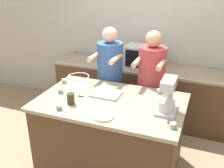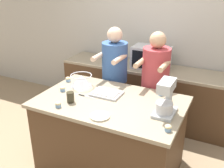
{
  "view_description": "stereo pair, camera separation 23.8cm",
  "coord_description": "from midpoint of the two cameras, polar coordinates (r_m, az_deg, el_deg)",
  "views": [
    {
      "loc": [
        0.96,
        -2.43,
        2.25
      ],
      "look_at": [
        0.0,
        0.05,
        1.11
      ],
      "focal_mm": 42.0,
      "sensor_mm": 36.0,
      "label": 1
    },
    {
      "loc": [
        1.18,
        -2.33,
        2.25
      ],
      "look_at": [
        0.0,
        0.05,
        1.11
      ],
      "focal_mm": 42.0,
      "sensor_mm": 36.0,
      "label": 2
    }
  ],
  "objects": [
    {
      "name": "drinking_glass",
      "position": [
        2.88,
        -11.32,
        -3.22
      ],
      "size": [
        0.08,
        0.08,
        0.12
      ],
      "color": "#332D1E",
      "rests_on": "island_counter"
    },
    {
      "name": "cupcake_4",
      "position": [
        3.17,
        -13.28,
        -1.44
      ],
      "size": [
        0.06,
        0.06,
        0.06
      ],
      "color": "#759EC6",
      "rests_on": "island_counter"
    },
    {
      "name": "cupcake_5",
      "position": [
        3.02,
        9.84,
        -2.45
      ],
      "size": [
        0.06,
        0.06,
        0.06
      ],
      "color": "#759EC6",
      "rests_on": "island_counter"
    },
    {
      "name": "small_plate",
      "position": [
        2.6,
        -4.5,
        -7.16
      ],
      "size": [
        0.2,
        0.2,
        0.02
      ],
      "color": "beige",
      "rests_on": "island_counter"
    },
    {
      "name": "island_counter",
      "position": [
        3.16,
        -2.54,
        -11.17
      ],
      "size": [
        1.64,
        1.03,
        0.93
      ],
      "color": "#4C331E",
      "rests_on": "ground_plane"
    },
    {
      "name": "back_wall",
      "position": [
        4.32,
        6.48,
        10.98
      ],
      "size": [
        10.0,
        0.06,
        2.7
      ],
      "color": "#B2ADA3",
      "rests_on": "ground_plane"
    },
    {
      "name": "person_left",
      "position": [
        3.67,
        -2.32,
        0.47
      ],
      "size": [
        0.36,
        0.51,
        1.6
      ],
      "color": "#232328",
      "rests_on": "ground_plane"
    },
    {
      "name": "knife",
      "position": [
        3.02,
        -8.14,
        -2.93
      ],
      "size": [
        0.22,
        0.03,
        0.01
      ],
      "color": "#BCBCC1",
      "rests_on": "island_counter"
    },
    {
      "name": "back_counter",
      "position": [
        4.28,
        4.71,
        -1.83
      ],
      "size": [
        2.8,
        0.6,
        0.89
      ],
      "color": "#4C331E",
      "rests_on": "ground_plane"
    },
    {
      "name": "cupcake_0",
      "position": [
        3.45,
        -12.35,
        0.68
      ],
      "size": [
        0.06,
        0.06,
        0.06
      ],
      "color": "#759EC6",
      "rests_on": "island_counter"
    },
    {
      "name": "cupcake_1",
      "position": [
        2.81,
        -13.83,
        -4.87
      ],
      "size": [
        0.06,
        0.06,
        0.06
      ],
      "color": "#759EC6",
      "rests_on": "island_counter"
    },
    {
      "name": "microwave_oven",
      "position": [
        4.06,
        5.25,
        5.96
      ],
      "size": [
        0.56,
        0.35,
        0.33
      ],
      "color": "#B7B7BC",
      "rests_on": "back_counter"
    },
    {
      "name": "cupcake_3",
      "position": [
        2.46,
        10.47,
        -8.85
      ],
      "size": [
        0.06,
        0.06,
        0.06
      ],
      "color": "#759EC6",
      "rests_on": "island_counter"
    },
    {
      "name": "cupcake_2",
      "position": [
        3.11,
        8.13,
        -1.53
      ],
      "size": [
        0.06,
        0.06,
        0.06
      ],
      "color": "#759EC6",
      "rests_on": "island_counter"
    },
    {
      "name": "stand_mixer",
      "position": [
        2.66,
        9.54,
        -2.96
      ],
      "size": [
        0.2,
        0.3,
        0.37
      ],
      "color": "#B2B7BC",
      "rests_on": "island_counter"
    },
    {
      "name": "person_right",
      "position": [
        3.5,
        6.47,
        -0.92
      ],
      "size": [
        0.36,
        0.52,
        1.6
      ],
      "color": "#232328",
      "rests_on": "ground_plane"
    },
    {
      "name": "baking_tray",
      "position": [
        3.06,
        -3.58,
        -2.08
      ],
      "size": [
        0.34,
        0.26,
        0.04
      ],
      "color": "#BCBCC1",
      "rests_on": "island_counter"
    },
    {
      "name": "mixing_bowl",
      "position": [
        3.27,
        -9.37,
        0.58
      ],
      "size": [
        0.27,
        0.27,
        0.15
      ],
      "color": "#BCBCC1",
      "rests_on": "island_counter"
    },
    {
      "name": "ground_plane",
      "position": [
        3.45,
        -2.4,
        -17.6
      ],
      "size": [
        16.0,
        16.0,
        0.0
      ],
      "primitive_type": "plane",
      "color": "#937A5B"
    }
  ]
}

